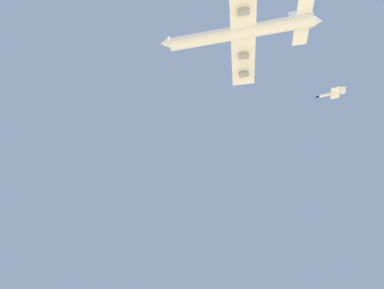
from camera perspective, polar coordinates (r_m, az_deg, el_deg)
carrier_jet at (r=142.44m, az=10.47°, el=22.35°), size 55.51×66.76×18.96m
chase_jet_left_wing at (r=161.35m, az=27.57°, el=9.59°), size 9.48×14.92×4.00m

